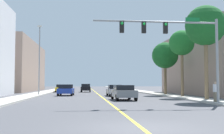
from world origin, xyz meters
TOP-DOWN VIEW (x-y plane):
  - ground at (0.00, 42.00)m, footprint 192.00×192.00m
  - sidewalk_left at (-8.84, 42.00)m, footprint 2.61×168.00m
  - sidewalk_right at (8.84, 42.00)m, footprint 2.61×168.00m
  - lane_marking_center at (0.00, 42.00)m, footprint 0.16×144.00m
  - building_left_far at (-19.00, 50.21)m, footprint 13.39×26.60m
  - building_right_near at (18.12, 29.07)m, footprint 11.64×22.87m
  - traffic_signal_mast at (4.77, 10.09)m, footprint 9.48×0.36m
  - street_lamp at (-8.03, 27.62)m, footprint 0.56×0.28m
  - palm_near at (9.14, 14.67)m, footprint 3.74×3.74m
  - palm_mid at (9.11, 20.93)m, footprint 2.91×2.91m
  - palm_far at (9.00, 27.19)m, footprint 3.60×3.60m
  - car_yellow at (-6.29, 42.39)m, footprint 1.96×4.47m
  - car_black at (-1.78, 41.69)m, footprint 1.87×3.91m
  - car_blue at (-4.44, 26.92)m, footprint 2.05×3.98m
  - car_gray at (1.69, 16.55)m, footprint 2.10×4.15m
  - car_silver at (1.82, 25.31)m, footprint 1.86×4.41m
  - pedestrian at (8.22, 11.07)m, footprint 0.38×0.38m

SIDE VIEW (x-z plane):
  - ground at x=0.00m, z-range 0.00..0.00m
  - lane_marking_center at x=0.00m, z-range 0.00..0.01m
  - sidewalk_left at x=-8.84m, z-range 0.00..0.15m
  - sidewalk_right at x=8.84m, z-range 0.00..0.15m
  - car_yellow at x=-6.29m, z-range 0.03..1.44m
  - car_silver at x=1.82m, z-range 0.03..1.45m
  - car_gray at x=1.69m, z-range 0.03..1.46m
  - car_blue at x=-4.44m, z-range 0.03..1.49m
  - car_black at x=-1.78m, z-range 0.02..1.53m
  - pedestrian at x=8.22m, z-range 0.14..1.74m
  - building_right_near at x=18.12m, z-range 0.00..9.21m
  - traffic_signal_mast at x=4.77m, z-range 1.75..8.17m
  - building_left_far at x=-19.00m, z-range 0.00..10.22m
  - street_lamp at x=-8.03m, z-range 0.58..9.79m
  - palm_far at x=9.00m, z-range 1.86..8.97m
  - palm_mid at x=9.11m, z-range 2.40..9.98m
  - palm_near at x=9.14m, z-range 2.57..11.27m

